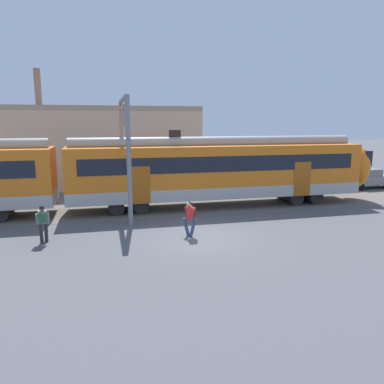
{
  "coord_description": "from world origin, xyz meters",
  "views": [
    {
      "loc": [
        -4.12,
        -15.92,
        5.22
      ],
      "look_at": [
        0.33,
        2.74,
        1.6
      ],
      "focal_mm": 35.0,
      "sensor_mm": 36.0,
      "label": 1
    }
  ],
  "objects": [
    {
      "name": "pedestrian_grey",
      "position": [
        -6.78,
        0.86,
        0.99
      ],
      "size": [
        0.53,
        0.65,
        1.67
      ],
      "color": "#28282D",
      "rests_on": "ground"
    },
    {
      "name": "catenary_gantry",
      "position": [
        -2.86,
        6.09,
        4.31
      ],
      "size": [
        0.24,
        6.64,
        6.53
      ],
      "color": "gray",
      "rests_on": "ground"
    },
    {
      "name": "parked_car_grey",
      "position": [
        16.22,
        9.41,
        0.78
      ],
      "size": [
        4.07,
        1.9,
        1.54
      ],
      "color": "gray",
      "rests_on": "ground"
    },
    {
      "name": "track_bed",
      "position": [
        -8.22,
        6.09,
        0.01
      ],
      "size": [
        80.0,
        4.4,
        0.01
      ],
      "primitive_type": "cube",
      "color": "#605951",
      "rests_on": "ground"
    },
    {
      "name": "ground_plane",
      "position": [
        0.0,
        0.0,
        0.0
      ],
      "size": [
        160.0,
        160.0,
        0.0
      ],
      "primitive_type": "plane",
      "color": "#515156"
    },
    {
      "name": "background_building",
      "position": [
        -4.09,
        15.58,
        3.21
      ],
      "size": [
        15.49,
        5.0,
        9.2
      ],
      "color": "#B2A899",
      "rests_on": "ground"
    },
    {
      "name": "pedestrian_red",
      "position": [
        -0.36,
        0.23,
        0.99
      ],
      "size": [
        0.63,
        0.56,
        1.67
      ],
      "color": "navy",
      "rests_on": "ground"
    }
  ]
}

